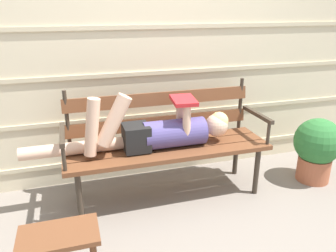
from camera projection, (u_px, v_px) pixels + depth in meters
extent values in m
plane|color=gray|center=(171.00, 199.00, 2.78)|extent=(12.00, 12.00, 0.00)
cube|color=beige|center=(152.00, 50.00, 2.87)|extent=(4.40, 0.06, 2.34)
cube|color=beige|center=(155.00, 153.00, 3.18)|extent=(4.40, 0.02, 0.04)
cube|color=beige|center=(154.00, 115.00, 3.04)|extent=(4.40, 0.02, 0.04)
cube|color=beige|center=(153.00, 73.00, 2.91)|extent=(4.40, 0.02, 0.04)
cube|color=beige|center=(153.00, 27.00, 2.77)|extent=(4.40, 0.02, 0.04)
cube|color=brown|center=(174.00, 157.00, 2.55)|extent=(1.66, 0.15, 0.04)
cube|color=brown|center=(168.00, 149.00, 2.69)|extent=(1.66, 0.15, 0.04)
cube|color=brown|center=(163.00, 141.00, 2.84)|extent=(1.66, 0.15, 0.04)
cube|color=brown|center=(160.00, 123.00, 2.85)|extent=(1.59, 0.05, 0.11)
cube|color=brown|center=(160.00, 99.00, 2.78)|extent=(1.59, 0.05, 0.11)
cylinder|color=#382D23|center=(67.00, 119.00, 2.61)|extent=(0.03, 0.03, 0.47)
cylinder|color=#382D23|center=(240.00, 104.00, 3.02)|extent=(0.03, 0.03, 0.47)
cylinder|color=#382D23|center=(80.00, 199.00, 2.41)|extent=(0.04, 0.04, 0.42)
cylinder|color=#382D23|center=(256.00, 171.00, 2.80)|extent=(0.04, 0.04, 0.42)
cylinder|color=#382D23|center=(77.00, 175.00, 2.74)|extent=(0.04, 0.04, 0.42)
cylinder|color=#382D23|center=(236.00, 154.00, 3.14)|extent=(0.04, 0.04, 0.42)
cube|color=#382D23|center=(62.00, 135.00, 2.40)|extent=(0.04, 0.45, 0.03)
cylinder|color=#382D23|center=(64.00, 158.00, 2.27)|extent=(0.03, 0.03, 0.20)
cube|color=#382D23|center=(258.00, 114.00, 2.84)|extent=(0.04, 0.45, 0.03)
cylinder|color=#382D23|center=(268.00, 133.00, 2.71)|extent=(0.03, 0.03, 0.20)
cylinder|color=#514784|center=(174.00, 133.00, 2.66)|extent=(0.50, 0.23, 0.23)
cube|color=black|center=(136.00, 137.00, 2.58)|extent=(0.20, 0.21, 0.20)
sphere|color=beige|center=(217.00, 125.00, 2.75)|extent=(0.19, 0.19, 0.19)
sphere|color=#E0C67A|center=(219.00, 121.00, 2.75)|extent=(0.16, 0.16, 0.16)
cylinder|color=beige|center=(114.00, 120.00, 2.42)|extent=(0.28, 0.11, 0.41)
cylinder|color=beige|center=(92.00, 127.00, 2.39)|extent=(0.15, 0.09, 0.44)
cylinder|color=beige|center=(74.00, 148.00, 2.52)|extent=(0.79, 0.10, 0.10)
cylinder|color=beige|center=(187.00, 121.00, 2.57)|extent=(0.06, 0.06, 0.25)
cylinder|color=beige|center=(180.00, 114.00, 2.71)|extent=(0.06, 0.06, 0.25)
cube|color=red|center=(184.00, 100.00, 2.59)|extent=(0.20, 0.27, 0.04)
cube|color=brown|center=(58.00, 235.00, 1.83)|extent=(0.44, 0.27, 0.03)
cylinder|color=brown|center=(92.00, 242.00, 2.04)|extent=(0.04, 0.04, 0.32)
cylinder|color=#AD5B3D|center=(313.00, 168.00, 3.06)|extent=(0.29, 0.29, 0.23)
sphere|color=#2D7033|center=(318.00, 141.00, 2.97)|extent=(0.42, 0.42, 0.42)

